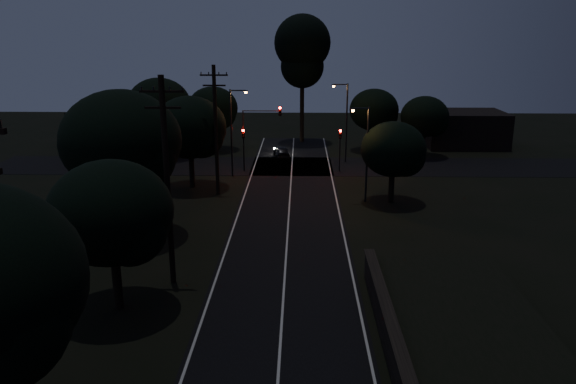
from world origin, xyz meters
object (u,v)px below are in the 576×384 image
object	(u,v)px
utility_pole_far	(216,128)
utility_pole_mid	(167,179)
tall_pine	(302,51)
streetlight_c	(365,148)
streetlight_b	(345,117)
signal_right	(340,142)
car	(282,152)
signal_mast	(261,126)
streetlight_a	(233,127)
signal_left	(244,142)

from	to	relation	value
utility_pole_far	utility_pole_mid	bearing A→B (deg)	-90.00
tall_pine	streetlight_c	bearing A→B (deg)	-79.07
utility_pole_far	streetlight_b	world-z (taller)	utility_pole_far
signal_right	car	bearing A→B (deg)	133.84
signal_right	tall_pine	bearing A→B (deg)	103.49
utility_pole_mid	signal_right	world-z (taller)	utility_pole_mid
utility_pole_far	signal_mast	bearing A→B (deg)	68.89
streetlight_a	streetlight_c	xyz separation A→B (m)	(11.14, -8.00, -0.29)
streetlight_a	streetlight_c	size ratio (longest dim) A/B	1.07
tall_pine	streetlight_b	size ratio (longest dim) A/B	1.87
car	streetlight_b	bearing A→B (deg)	154.74
utility_pole_far	streetlight_b	size ratio (longest dim) A/B	1.31
streetlight_c	car	world-z (taller)	streetlight_c
utility_pole_far	signal_mast	xyz separation A→B (m)	(3.09, 7.99, -1.15)
signal_mast	streetlight_c	world-z (taller)	streetlight_c
streetlight_b	car	world-z (taller)	streetlight_b
utility_pole_far	car	bearing A→B (deg)	70.98
signal_left	signal_mast	size ratio (longest dim) A/B	0.66
utility_pole_mid	signal_mast	bearing A→B (deg)	82.96
streetlight_b	streetlight_c	distance (m)	14.01
signal_right	streetlight_b	distance (m)	4.45
signal_left	streetlight_a	world-z (taller)	streetlight_a
signal_left	car	distance (m)	7.27
car	signal_right	bearing A→B (deg)	125.73
utility_pole_far	streetlight_a	bearing A→B (deg)	83.41
streetlight_a	streetlight_b	world-z (taller)	same
streetlight_a	utility_pole_far	bearing A→B (deg)	-96.59
streetlight_b	car	distance (m)	7.88
streetlight_b	car	xyz separation A→B (m)	(-6.48, 2.00, -4.02)
signal_left	car	size ratio (longest dim) A/B	1.13
utility_pole_mid	signal_right	distance (m)	27.30
signal_mast	car	bearing A→B (deg)	73.85
signal_left	streetlight_c	xyz separation A→B (m)	(10.43, -9.99, 1.51)
tall_pine	signal_right	distance (m)	17.37
streetlight_b	streetlight_a	bearing A→B (deg)	-150.52
utility_pole_mid	streetlight_a	bearing A→B (deg)	88.27
signal_right	streetlight_c	size ratio (longest dim) A/B	0.55
signal_right	signal_left	bearing A→B (deg)	180.00
streetlight_a	signal_left	bearing A→B (deg)	70.41
signal_left	streetlight_b	size ratio (longest dim) A/B	0.51
utility_pole_mid	utility_pole_far	size ratio (longest dim) A/B	1.05
utility_pole_mid	signal_right	bearing A→B (deg)	67.01
signal_mast	car	world-z (taller)	signal_mast
signal_left	signal_mast	bearing A→B (deg)	0.13
tall_pine	streetlight_c	distance (m)	26.26
signal_mast	streetlight_a	bearing A→B (deg)	-140.23
utility_pole_mid	car	distance (m)	31.79
tall_pine	signal_right	bearing A→B (deg)	-76.51
signal_right	streetlight_b	size ratio (longest dim) A/B	0.51
utility_pole_far	streetlight_a	world-z (taller)	utility_pole_far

